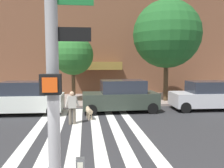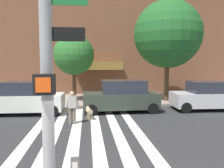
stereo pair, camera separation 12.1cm
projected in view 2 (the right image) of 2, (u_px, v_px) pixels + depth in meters
The scene contains 11 objects.
ground_plane at pixel (82, 133), 9.92m from camera, with size 160.00×160.00×0.00m, color #2B2B2D.
sidewalk_far at pixel (85, 100), 18.40m from camera, with size 80.00×6.00×0.15m, color gray.
crosswalk_stripes at pixel (86, 133), 9.94m from camera, with size 4.95×10.54×0.01m.
traffic_light_pole at pixel (45, 28), 3.22m from camera, with size 0.74×0.46×5.80m.
parked_car_behind_first at pixel (24, 98), 13.56m from camera, with size 4.76×2.03×1.93m.
parked_car_third_in_line at pixel (121, 96), 14.18m from camera, with size 4.63×2.03×1.96m.
parked_car_fourth_in_line at pixel (208, 96), 14.77m from camera, with size 4.45×2.10×1.84m.
street_tree_nearest at pixel (74, 55), 17.12m from camera, with size 3.02×3.02×4.98m.
street_tree_middle at pixel (168, 34), 17.07m from camera, with size 5.04×5.04×7.51m.
pedestrian_dog_walker at pixel (72, 106), 11.30m from camera, with size 0.71×0.31×1.64m.
dog_on_leash at pixel (89, 111), 12.36m from camera, with size 0.39×1.01×0.65m.
Camera 2 is at (0.26, -4.19, 3.05)m, focal length 36.89 mm.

